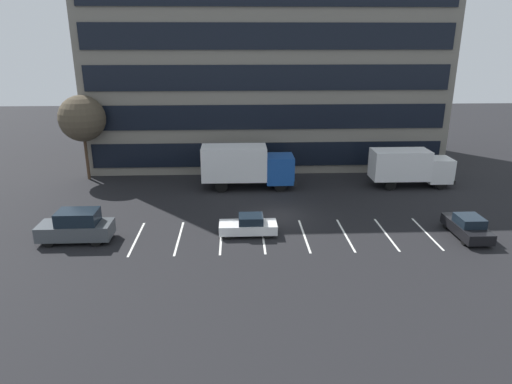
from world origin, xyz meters
TOP-DOWN VIEW (x-y plane):
  - ground_plane at (0.00, 0.00)m, footprint 120.00×120.00m
  - office_building at (0.00, 17.95)m, footprint 34.95×13.69m
  - lot_markings at (0.00, -3.60)m, footprint 19.74×5.40m
  - box_truck_blue at (-2.28, 6.92)m, footprint 8.14×2.70m
  - box_truck_white at (12.22, 6.70)m, footprint 7.20×2.38m
  - sedan_black at (12.21, -4.22)m, footprint 1.76×4.20m
  - sedan_white at (-2.34, -3.26)m, footprint 3.87×1.62m
  - suv_charcoal at (-13.56, -3.78)m, footprint 4.66×1.97m
  - bare_tree at (-17.00, 10.25)m, footprint 4.17×4.17m

SIDE VIEW (x-z plane):
  - ground_plane at x=0.00m, z-range 0.00..0.00m
  - lot_markings at x=0.00m, z-range 0.00..0.01m
  - sedan_white at x=-2.34m, z-range -0.04..1.35m
  - sedan_black at x=12.21m, z-range -0.04..1.46m
  - suv_charcoal at x=-13.56m, z-range -0.04..2.07m
  - box_truck_white at x=12.22m, z-range 0.21..3.55m
  - box_truck_blue at x=-2.28m, z-range 0.24..4.01m
  - bare_tree at x=-17.00m, z-range 1.81..9.63m
  - office_building at x=0.00m, z-range 0.00..21.60m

